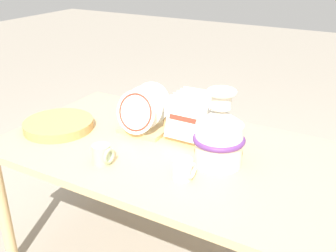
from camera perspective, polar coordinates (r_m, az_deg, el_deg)
The scene contains 7 objects.
display_table at distance 1.83m, azimuth -0.00°, elevation -5.08°, with size 1.54×0.89×0.69m.
ceramic_vase at distance 1.62m, azimuth 7.45°, elevation -1.22°, with size 0.22×0.22×0.33m.
dish_rack_round_plates at distance 1.92m, azimuth -3.70°, elevation 1.33°, with size 0.23×0.21×0.23m.
dish_rack_square_plates at distance 1.86m, azimuth 3.58°, elevation 0.53°, with size 0.23×0.21×0.22m.
wicker_charger_stack at distance 2.05m, azimuth -15.59°, elevation 0.17°, with size 0.35×0.35×0.04m.
mug_cream_glaze at distance 1.55m, azimuth 2.26°, elevation -6.26°, with size 0.09×0.08×0.09m.
mug_sage_glaze at distance 1.67m, azimuth -9.52°, elevation -4.10°, with size 0.09×0.08×0.09m.
Camera 1 is at (0.78, -1.38, 1.52)m, focal length 42.00 mm.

